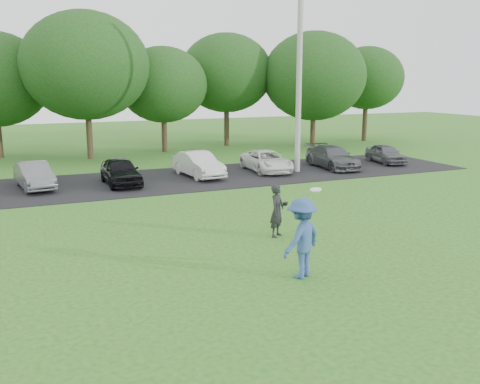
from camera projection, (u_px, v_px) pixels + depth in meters
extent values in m
plane|color=#24641C|center=(294.00, 268.00, 13.68)|extent=(100.00, 100.00, 0.00)
cube|color=black|center=(161.00, 180.00, 25.34)|extent=(32.00, 6.50, 0.03)
cylinder|color=#A6A5A0|center=(299.00, 70.00, 26.65)|extent=(0.28, 0.28, 10.37)
imported|color=#32518D|center=(302.00, 238.00, 12.85)|extent=(1.46, 1.22, 1.97)
cylinder|color=white|center=(316.00, 190.00, 12.70)|extent=(0.27, 0.27, 0.08)
imported|color=black|center=(277.00, 211.00, 16.23)|extent=(0.70, 0.67, 1.62)
cube|color=black|center=(285.00, 204.00, 16.09)|extent=(0.17, 0.17, 0.10)
imported|color=slate|center=(34.00, 175.00, 23.31)|extent=(1.69, 3.61, 1.14)
imported|color=black|center=(121.00, 171.00, 24.17)|extent=(1.47, 3.59, 1.22)
imported|color=silver|center=(198.00, 164.00, 26.11)|extent=(1.68, 3.81, 1.21)
imported|color=white|center=(267.00, 161.00, 27.63)|extent=(1.97, 3.92, 1.06)
imported|color=#505257|center=(332.00, 157.00, 28.70)|extent=(1.84, 4.09, 1.17)
imported|color=#56585D|center=(386.00, 154.00, 30.40)|extent=(1.74, 3.28, 1.06)
cylinder|color=#38281C|center=(90.00, 136.00, 32.01)|extent=(0.36, 0.36, 2.70)
ellipsoid|color=#214C19|center=(85.00, 66.00, 31.15)|extent=(7.42, 7.42, 6.31)
cylinder|color=#38281C|center=(164.00, 135.00, 35.26)|extent=(0.36, 0.36, 2.20)
ellipsoid|color=#214C19|center=(163.00, 85.00, 34.58)|extent=(5.76, 5.76, 4.90)
cylinder|color=#38281C|center=(227.00, 127.00, 38.41)|extent=(0.36, 0.36, 2.70)
ellipsoid|color=#214C19|center=(226.00, 73.00, 37.62)|extent=(6.50, 6.50, 5.53)
cylinder|color=#38281C|center=(313.00, 131.00, 38.09)|extent=(0.36, 0.36, 2.20)
ellipsoid|color=#214C19|center=(314.00, 76.00, 37.29)|extent=(7.24, 7.24, 6.15)
cylinder|color=#38281C|center=(365.00, 123.00, 41.43)|extent=(0.36, 0.36, 2.70)
ellipsoid|color=#214C19|center=(367.00, 78.00, 40.71)|extent=(5.58, 5.58, 4.74)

